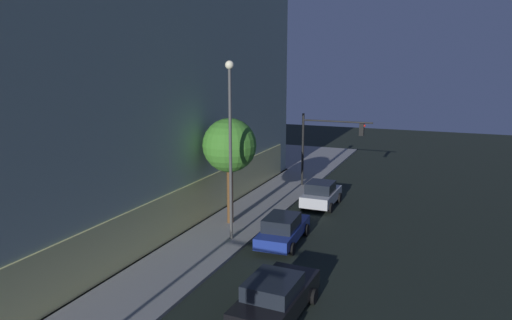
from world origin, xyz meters
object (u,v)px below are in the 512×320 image
car_black (276,296)px  car_blue (283,229)px  street_lamp_sidewalk (230,132)px  sidewalk_tree (230,146)px  modern_building (10,55)px  car_silver (321,194)px  traffic_light_far_corner (326,138)px

car_black → car_blue: size_ratio=1.01×
street_lamp_sidewalk → car_black: 9.39m
street_lamp_sidewalk → sidewalk_tree: size_ratio=1.51×
modern_building → car_silver: 22.55m
modern_building → street_lamp_sidewalk: modern_building is taller
traffic_light_far_corner → street_lamp_sidewalk: bearing=171.7°
traffic_light_far_corner → street_lamp_sidewalk: street_lamp_sidewalk is taller
street_lamp_sidewalk → sidewalk_tree: (2.36, 1.21, -1.15)m
modern_building → car_silver: size_ratio=7.80×
traffic_light_far_corner → street_lamp_sidewalk: size_ratio=0.60×
car_black → car_blue: (7.03, 2.22, -0.03)m
sidewalk_tree → car_blue: sidewalk_tree is taller
modern_building → sidewalk_tree: size_ratio=5.21×
modern_building → car_silver: (6.62, -19.55, -9.07)m
modern_building → traffic_light_far_corner: size_ratio=5.77×
modern_building → sidewalk_tree: 16.46m
car_black → car_silver: 14.48m
street_lamp_sidewalk → sidewalk_tree: bearing=27.1°
car_blue → car_silver: (7.30, -0.12, 0.05)m
traffic_light_far_corner → car_silver: bearing=-168.3°
street_lamp_sidewalk → car_silver: street_lamp_sidewalk is taller
street_lamp_sidewalk → car_black: size_ratio=1.96×
car_blue → car_silver: 7.30m
street_lamp_sidewalk → car_blue: (0.79, -2.64, -5.09)m
street_lamp_sidewalk → car_blue: street_lamp_sidewalk is taller
traffic_light_far_corner → car_blue: traffic_light_far_corner is taller
sidewalk_tree → car_blue: (-1.57, -3.84, -3.93)m
street_lamp_sidewalk → car_silver: size_ratio=2.27×
car_black → car_blue: bearing=17.5°
modern_building → street_lamp_sidewalk: size_ratio=3.44×
modern_building → car_black: bearing=-109.6°
traffic_light_far_corner → car_silver: (-4.43, -0.92, -3.07)m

